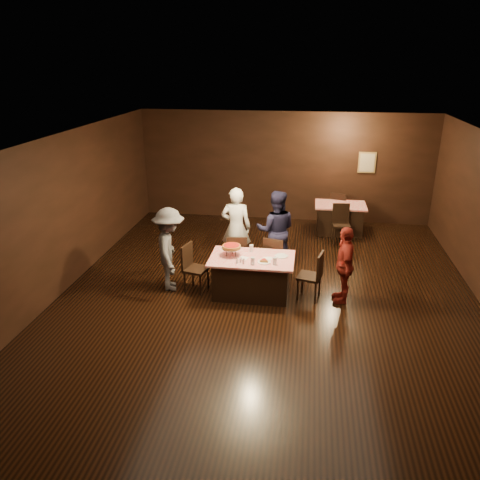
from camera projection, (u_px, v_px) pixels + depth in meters
name	position (u px, v px, depth m)	size (l,w,h in m)	color
room	(269.00, 193.00, 8.06)	(10.00, 10.04, 3.02)	black
main_table	(252.00, 276.00, 9.02)	(1.60, 1.00, 0.77)	red
back_table	(339.00, 218.00, 12.25)	(1.30, 0.90, 0.77)	red
chair_far_left	(237.00, 255.00, 9.73)	(0.42, 0.42, 0.95)	black
chair_far_right	(276.00, 258.00, 9.62)	(0.42, 0.42, 0.95)	black
chair_end_left	(196.00, 268.00, 9.14)	(0.42, 0.42, 0.95)	black
chair_end_right	(309.00, 275.00, 8.83)	(0.42, 0.42, 0.95)	black
chair_back_near	(341.00, 224.00, 11.57)	(0.42, 0.42, 0.95)	black
chair_back_far	(339.00, 208.00, 12.77)	(0.42, 0.42, 0.95)	black
diner_white_jacket	(236.00, 227.00, 10.10)	(0.65, 0.43, 1.78)	white
diner_navy_hoodie	(276.00, 230.00, 9.99)	(0.85, 0.66, 1.75)	black
diner_grey_knit	(170.00, 249.00, 9.10)	(1.08, 0.62, 1.67)	#515155
diner_red_shirt	(344.00, 265.00, 8.64)	(0.87, 0.36, 1.48)	maroon
pizza_stand	(232.00, 247.00, 8.91)	(0.38, 0.38, 0.22)	black
plate_with_slice	(264.00, 261.00, 8.67)	(0.25, 0.25, 0.06)	white
plate_empty	(281.00, 256.00, 8.94)	(0.25, 0.25, 0.01)	white
glass_front_left	(253.00, 261.00, 8.57)	(0.08, 0.08, 0.14)	silver
glass_front_right	(275.00, 261.00, 8.56)	(0.08, 0.08, 0.14)	silver
glass_back	(251.00, 248.00, 9.14)	(0.08, 0.08, 0.14)	silver
condiments	(240.00, 261.00, 8.62)	(0.17, 0.10, 0.09)	silver
napkin_center	(268.00, 258.00, 8.84)	(0.16, 0.16, 0.01)	white
napkin_left	(244.00, 258.00, 8.85)	(0.16, 0.16, 0.01)	white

